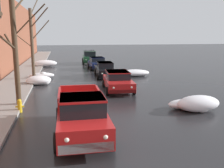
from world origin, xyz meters
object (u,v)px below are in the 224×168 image
suv_green_queued_behind_truck (89,57)px  sedan_black_parked_kerbside_mid (105,69)px  bare_tree_second_along_sidewalk (15,50)px  bare_tree_mid_block (33,42)px  sedan_darkblue_parked_far_down_block (97,63)px  sedan_red_parked_kerbside_close (118,80)px  pickup_truck_red_approaching_near_lane (82,114)px  fire_hydrant (20,106)px

suv_green_queued_behind_truck → sedan_black_parked_kerbside_mid: bearing=-89.3°
bare_tree_second_along_sidewalk → bare_tree_mid_block: size_ratio=0.86×
bare_tree_mid_block → sedan_darkblue_parked_far_down_block: (6.59, 5.97, -2.64)m
bare_tree_second_along_sidewalk → sedan_red_parked_kerbside_close: 7.44m
bare_tree_mid_block → sedan_red_parked_kerbside_close: 9.03m
bare_tree_mid_block → bare_tree_second_along_sidewalk: bearing=-90.5°
bare_tree_second_along_sidewalk → pickup_truck_red_approaching_near_lane: size_ratio=1.24×
suv_green_queued_behind_truck → bare_tree_second_along_sidewalk: bearing=-107.4°
bare_tree_second_along_sidewalk → sedan_darkblue_parked_far_down_block: 16.30m
bare_tree_mid_block → pickup_truck_red_approaching_near_lane: size_ratio=1.44×
bare_tree_mid_block → sedan_red_parked_kerbside_close: bare_tree_mid_block is taller
bare_tree_mid_block → sedan_darkblue_parked_far_down_block: bearing=42.2°
bare_tree_second_along_sidewalk → suv_green_queued_behind_truck: bare_tree_second_along_sidewalk is taller
suv_green_queued_behind_truck → pickup_truck_red_approaching_near_lane: bearing=-97.4°
sedan_black_parked_kerbside_mid → sedan_darkblue_parked_far_down_block: bearing=89.2°
sedan_darkblue_parked_far_down_block → fire_hydrant: (-6.45, -15.83, -0.39)m
sedan_black_parked_kerbside_mid → fire_hydrant: size_ratio=6.29×
bare_tree_second_along_sidewalk → fire_hydrant: bare_tree_second_along_sidewalk is taller
sedan_darkblue_parked_far_down_block → fire_hydrant: sedan_darkblue_parked_far_down_block is taller
sedan_red_parked_kerbside_close → sedan_darkblue_parked_far_down_block: bearing=88.8°
pickup_truck_red_approaching_near_lane → sedan_black_parked_kerbside_mid: (3.45, 13.85, -0.13)m
bare_tree_mid_block → fire_hydrant: bare_tree_mid_block is taller
pickup_truck_red_approaching_near_lane → sedan_darkblue_parked_far_down_block: size_ratio=1.30×
sedan_black_parked_kerbside_mid → sedan_darkblue_parked_far_down_block: (0.08, 5.68, -0.00)m
sedan_red_parked_kerbside_close → fire_hydrant: size_ratio=6.21×
sedan_black_parked_kerbside_mid → fire_hydrant: sedan_black_parked_kerbside_mid is taller
bare_tree_mid_block → suv_green_queued_behind_truck: size_ratio=1.51×
pickup_truck_red_approaching_near_lane → sedan_red_parked_kerbside_close: size_ratio=1.15×
bare_tree_mid_block → pickup_truck_red_approaching_near_lane: (3.07, -13.55, -2.51)m
sedan_black_parked_kerbside_mid → fire_hydrant: 11.99m
sedan_red_parked_kerbside_close → sedan_black_parked_kerbside_mid: (0.17, 6.15, -0.00)m
pickup_truck_red_approaching_near_lane → bare_tree_second_along_sidewalk: bearing=122.9°
bare_tree_second_along_sidewalk → sedan_red_parked_kerbside_close: bare_tree_second_along_sidewalk is taller
bare_tree_mid_block → pickup_truck_red_approaching_near_lane: bearing=-77.2°
sedan_darkblue_parked_far_down_block → bare_tree_second_along_sidewalk: bearing=-114.5°
bare_tree_second_along_sidewalk → bare_tree_mid_block: bare_tree_mid_block is taller
suv_green_queued_behind_truck → sedan_darkblue_parked_far_down_block: bearing=-88.0°
bare_tree_mid_block → sedan_black_parked_kerbside_mid: bare_tree_mid_block is taller
pickup_truck_red_approaching_near_lane → sedan_red_parked_kerbside_close: (3.28, 7.70, -0.13)m
bare_tree_second_along_sidewalk → sedan_darkblue_parked_far_down_block: bare_tree_second_along_sidewalk is taller
bare_tree_mid_block → suv_green_queued_behind_truck: bearing=61.9°
bare_tree_mid_block → sedan_black_parked_kerbside_mid: size_ratio=1.64×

